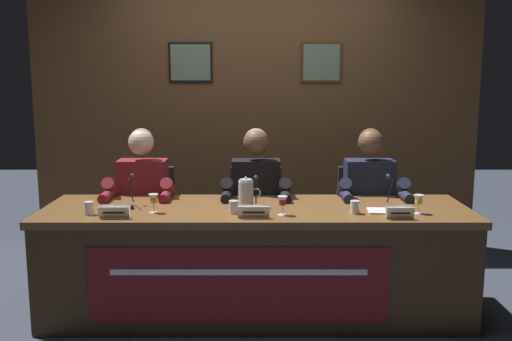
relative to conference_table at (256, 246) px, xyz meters
name	(u,v)px	position (x,y,z in m)	size (l,w,h in m)	color
ground_plane	(256,311)	(0.00, 0.11, -0.50)	(12.00, 12.00, 0.00)	#383D4C
wall_back_panelled	(256,110)	(0.00, 1.64, 0.80)	(4.05, 0.14, 2.60)	brown
conference_table	(256,246)	(0.00, 0.00, 0.00)	(2.85, 0.83, 0.74)	brown
chair_left	(148,227)	(-0.85, 0.71, -0.06)	(0.44, 0.45, 0.90)	black
panelist_left	(141,198)	(-0.85, 0.51, 0.21)	(0.51, 0.48, 1.23)	black
nameplate_left	(114,212)	(-0.88, -0.19, 0.28)	(0.19, 0.06, 0.08)	white
juice_glass_left	(154,200)	(-0.66, -0.05, 0.32)	(0.06, 0.06, 0.12)	white
water_cup_left	(89,209)	(-1.06, -0.10, 0.28)	(0.06, 0.06, 0.08)	silver
microphone_left	(130,197)	(-0.84, 0.10, 0.31)	(0.06, 0.17, 0.22)	black
chair_center	(256,227)	(0.00, 0.71, -0.06)	(0.44, 0.45, 0.90)	black
panelist_center	(256,198)	(0.00, 0.51, 0.21)	(0.51, 0.48, 1.23)	black
nameplate_center	(254,212)	(-0.01, -0.19, 0.28)	(0.20, 0.06, 0.08)	white
juice_glass_center	(282,202)	(0.17, -0.12, 0.32)	(0.06, 0.06, 0.12)	white
water_cup_center	(234,208)	(-0.14, -0.07, 0.28)	(0.06, 0.06, 0.08)	silver
microphone_center	(256,199)	(0.00, 0.03, 0.31)	(0.06, 0.17, 0.22)	black
chair_right	(365,227)	(0.85, 0.71, -0.06)	(0.44, 0.45, 0.90)	black
panelist_right	(371,198)	(0.85, 0.51, 0.21)	(0.51, 0.48, 1.23)	black
nameplate_right	(400,213)	(0.89, -0.21, 0.28)	(0.17, 0.06, 0.08)	white
juice_glass_right	(419,201)	(1.04, -0.08, 0.32)	(0.06, 0.06, 0.12)	white
water_cup_right	(355,208)	(0.64, -0.07, 0.28)	(0.06, 0.06, 0.08)	silver
microphone_right	(390,197)	(0.90, 0.09, 0.31)	(0.06, 0.17, 0.22)	black
water_pitcher_central	(246,193)	(-0.06, 0.10, 0.33)	(0.15, 0.10, 0.21)	silver
document_stack_right	(384,211)	(0.84, -0.03, 0.24)	(0.22, 0.16, 0.01)	white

